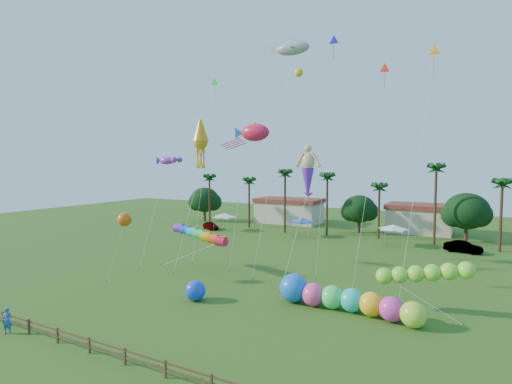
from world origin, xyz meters
The scene contains 23 objects.
ground centered at (0.00, 0.00, 0.00)m, with size 160.00×160.00×0.00m, color #285116.
tree_line centered at (3.57, 44.00, 4.28)m, with size 69.46×8.91×11.00m.
buildings_row centered at (-3.09, 50.00, 2.00)m, with size 35.00×7.00×4.00m.
tent_row centered at (-6.00, 36.33, 2.75)m, with size 31.00×4.00×0.60m.
fence centered at (0.00, -6.00, 0.61)m, with size 36.12×0.12×1.00m.
car_a centered at (-23.04, 36.01, 0.68)m, with size 1.61×4.00×1.36m, color #4C4C54.
car_b centered at (16.75, 36.06, 0.75)m, with size 1.58×4.53×1.49m, color #4C4C54.
spectator_a centered at (-10.28, -6.70, 0.90)m, with size 0.66×0.43×1.81m, color #2C609D.
spectator_b centered at (4.45, 9.59, 0.89)m, with size 0.86×0.67×1.77m, color gray.
caterpillar_inflatable centered at (8.66, 8.14, 1.00)m, with size 11.71×3.12×2.38m.
blue_ball centered at (-2.99, 4.70, 0.87)m, with size 1.74×1.74×1.74m, color blue.
rainbow_tube centered at (-7.15, 12.19, 3.58)m, with size 10.11×2.27×4.10m.
green_worm centered at (11.47, 10.04, 2.72)m, with size 9.24×2.27×3.50m.
orange_ball_kite centered at (-12.65, 6.22, 6.10)m, with size 2.27×2.04×6.80m.
merman_kite centered at (3.76, 13.29, 10.55)m, with size 2.48×4.50×12.91m.
fish_kite centered at (-5.31, 19.71, 15.26)m, with size 5.66×7.03×16.41m.
shark_kite centered at (-0.01, 18.36, 23.93)m, with size 5.36×7.07×24.86m.
squid_kite centered at (-9.28, 14.30, 13.97)m, with size 2.05×4.95×16.55m.
lobster_kite centered at (-14.08, 14.18, 11.95)m, with size 3.71×5.54×12.60m.
delta_kite_red centered at (10.10, 15.26, 19.49)m, with size 2.40×3.23×20.56m.
delta_kite_yellow centered at (14.26, 13.73, 20.19)m, with size 2.32×4.64×21.24m.
delta_kite_green centered at (-10.37, 18.62, 20.92)m, with size 1.21×4.28×21.97m.
delta_kite_blue centered at (4.16, 19.36, 23.86)m, with size 1.19×4.07×25.02m.
Camera 1 is at (17.12, -22.02, 11.54)m, focal length 28.00 mm.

